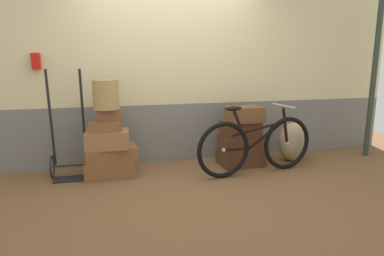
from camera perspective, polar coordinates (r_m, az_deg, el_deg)
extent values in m
cube|color=brown|center=(4.20, -1.43, -9.00)|extent=(9.14, 5.20, 0.06)
cube|color=slate|center=(4.87, -3.83, -0.64)|extent=(7.14, 0.20, 0.84)
cube|color=beige|center=(4.78, -4.06, 16.01)|extent=(7.14, 0.20, 1.96)
cube|color=red|center=(4.60, -25.42, 10.40)|extent=(0.10, 0.08, 0.20)
cylinder|color=#2D382D|center=(5.65, 29.14, 9.66)|extent=(0.08, 0.08, 2.80)
cube|color=brown|center=(4.36, -14.13, -6.63)|extent=(0.62, 0.43, 0.22)
cube|color=brown|center=(4.32, -13.88, -4.17)|extent=(0.67, 0.47, 0.16)
cube|color=olive|center=(4.23, -14.45, -1.90)|extent=(0.55, 0.41, 0.22)
cube|color=brown|center=(4.19, -14.71, 0.33)|extent=(0.40, 0.31, 0.12)
cube|color=brown|center=(4.20, -14.26, 2.21)|extent=(0.30, 0.22, 0.15)
cube|color=#4C2D19|center=(4.73, 8.35, -5.04)|extent=(0.59, 0.46, 0.21)
cube|color=#4C2D19|center=(4.65, 8.32, -2.71)|extent=(0.56, 0.41, 0.20)
cube|color=#4C2D19|center=(4.64, 8.42, -0.13)|extent=(0.52, 0.36, 0.22)
cube|color=brown|center=(4.58, 9.05, 2.38)|extent=(0.48, 0.35, 0.21)
cylinder|color=#A8844C|center=(4.16, -14.66, 5.61)|extent=(0.31, 0.31, 0.36)
torus|color=black|center=(4.48, -23.06, -6.22)|extent=(0.02, 0.29, 0.29)
torus|color=black|center=(4.43, -17.47, -5.99)|extent=(0.02, 0.29, 0.29)
cylinder|color=black|center=(4.45, -20.28, -6.11)|extent=(0.44, 0.02, 0.02)
cylinder|color=black|center=(4.34, -23.29, 1.44)|extent=(0.03, 0.19, 1.20)
cylinder|color=black|center=(4.30, -18.34, 1.71)|extent=(0.03, 0.19, 1.20)
cube|color=black|center=(4.39, -20.27, -8.27)|extent=(0.40, 0.22, 0.02)
ellipsoid|color=tan|center=(5.02, 17.01, -2.32)|extent=(0.41, 0.35, 0.57)
torus|color=black|center=(4.10, 5.51, -3.83)|extent=(0.72, 0.14, 0.72)
sphere|color=#B2B2B7|center=(4.10, 5.51, -3.83)|extent=(0.05, 0.05, 0.05)
torus|color=black|center=(4.61, 16.13, -2.54)|extent=(0.72, 0.14, 0.72)
sphere|color=#B2B2B7|center=(4.61, 16.13, -2.54)|extent=(0.05, 0.05, 0.05)
cube|color=black|center=(4.38, 12.70, -1.22)|extent=(0.52, 0.09, 0.34)
cube|color=black|center=(4.16, 8.56, -0.31)|extent=(0.26, 0.06, 0.53)
cube|color=black|center=(4.19, 7.71, -3.69)|extent=(0.36, 0.07, 0.05)
cube|color=black|center=(4.29, 11.45, -0.12)|extent=(0.74, 0.11, 0.15)
cube|color=black|center=(4.53, 15.85, 0.35)|extent=(0.12, 0.04, 0.49)
ellipsoid|color=black|center=(4.06, 7.22, 3.39)|extent=(0.23, 0.11, 0.06)
cylinder|color=#A5A5AD|center=(4.46, 15.58, 3.72)|extent=(0.08, 0.46, 0.02)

